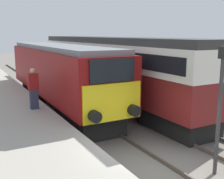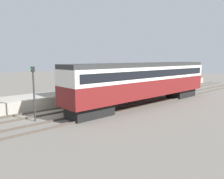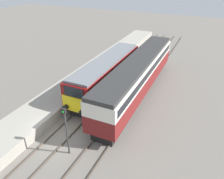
{
  "view_description": "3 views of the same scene",
  "coord_description": "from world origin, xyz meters",
  "px_view_note": "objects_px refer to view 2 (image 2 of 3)",
  "views": [
    {
      "loc": [
        -4.99,
        -6.57,
        4.3
      ],
      "look_at": [
        0.0,
        2.62,
        2.23
      ],
      "focal_mm": 45.0,
      "sensor_mm": 36.0,
      "label": 1
    },
    {
      "loc": [
        16.8,
        -7.33,
        4.51
      ],
      "look_at": [
        1.7,
        6.62,
        1.6
      ],
      "focal_mm": 35.0,
      "sensor_mm": 36.0,
      "label": 2
    },
    {
      "loc": [
        9.6,
        -10.52,
        12.0
      ],
      "look_at": [
        1.7,
        6.62,
        1.6
      ],
      "focal_mm": 35.0,
      "sensor_mm": 36.0,
      "label": 3
    }
  ],
  "objects_px": {
    "person_on_platform": "(82,84)",
    "signal_post": "(34,89)",
    "locomotive": "(117,82)",
    "passenger_carriage": "(145,80)"
  },
  "relations": [
    {
      "from": "passenger_carriage",
      "to": "person_on_platform",
      "type": "distance_m",
      "value": 6.66
    },
    {
      "from": "person_on_platform",
      "to": "locomotive",
      "type": "bearing_deg",
      "value": 53.85
    },
    {
      "from": "locomotive",
      "to": "passenger_carriage",
      "type": "distance_m",
      "value": 3.47
    },
    {
      "from": "locomotive",
      "to": "passenger_carriage",
      "type": "xyz_separation_m",
      "value": [
        3.4,
        0.55,
        0.43
      ]
    },
    {
      "from": "passenger_carriage",
      "to": "signal_post",
      "type": "bearing_deg",
      "value": -99.22
    },
    {
      "from": "passenger_carriage",
      "to": "person_on_platform",
      "type": "height_order",
      "value": "passenger_carriage"
    },
    {
      "from": "person_on_platform",
      "to": "passenger_carriage",
      "type": "bearing_deg",
      "value": 32.45
    },
    {
      "from": "signal_post",
      "to": "person_on_platform",
      "type": "bearing_deg",
      "value": 119.46
    },
    {
      "from": "person_on_platform",
      "to": "signal_post",
      "type": "distance_m",
      "value": 7.95
    },
    {
      "from": "locomotive",
      "to": "signal_post",
      "type": "bearing_deg",
      "value": -80.28
    }
  ]
}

